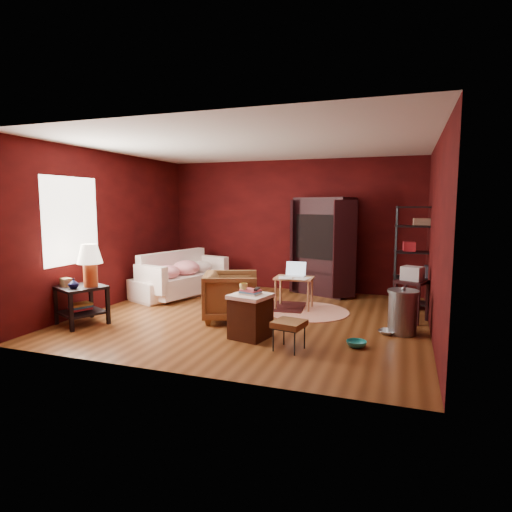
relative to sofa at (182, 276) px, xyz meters
The scene contains 18 objects.
room 2.43m from the sofa, 30.95° to the right, with size 5.54×5.04×2.84m.
sofa is the anchor object (origin of this frame).
armchair 2.19m from the sofa, 39.61° to the right, with size 0.84×0.78×0.86m, color black.
pet_bowl_steel 4.33m from the sofa, 18.34° to the right, with size 0.25×0.06×0.25m, color silver.
pet_bowl_turquoise 4.29m from the sofa, 28.90° to the right, with size 0.26×0.08×0.26m, color teal.
vase 2.63m from the sofa, 98.28° to the right, with size 0.15×0.16×0.15m, color #0B0E39.
mug 3.14m from the sofa, 44.92° to the right, with size 0.11×0.09×0.11m, color #EADC72.
side_table 2.42m from the sofa, 98.03° to the right, with size 0.84×0.84×1.26m.
sofa_cushions 0.04m from the sofa, 43.95° to the right, with size 1.25×2.09×0.82m.
hamper 3.15m from the sofa, 43.27° to the right, with size 0.61×0.61×0.71m.
footstool 3.84m from the sofa, 40.10° to the right, with size 0.44×0.44×0.38m.
rug_round 2.80m from the sofa, ahead, with size 1.48×1.48×0.01m.
rug_oriental 2.07m from the sofa, ahead, with size 1.34×0.97×0.01m.
laptop_desk 2.48m from the sofa, ahead, with size 0.69×0.56×0.83m.
tv_armoire 2.99m from the sofa, 22.24° to the left, with size 1.47×1.16×2.00m.
wire_shelving 4.64m from the sofa, ahead, with size 0.92×0.45×1.83m.
small_stand 4.46m from the sofa, ahead, with size 0.58×0.58×0.88m.
trash_can 4.48m from the sofa, 16.39° to the right, with size 0.55×0.55×0.69m.
Camera 1 is at (2.36, -6.50, 1.87)m, focal length 30.00 mm.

